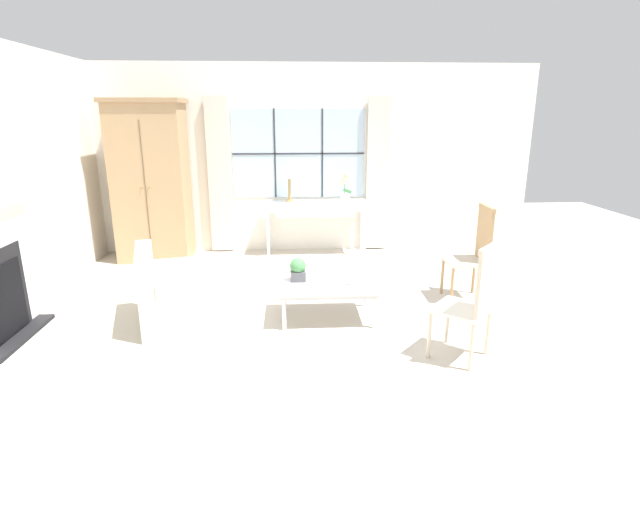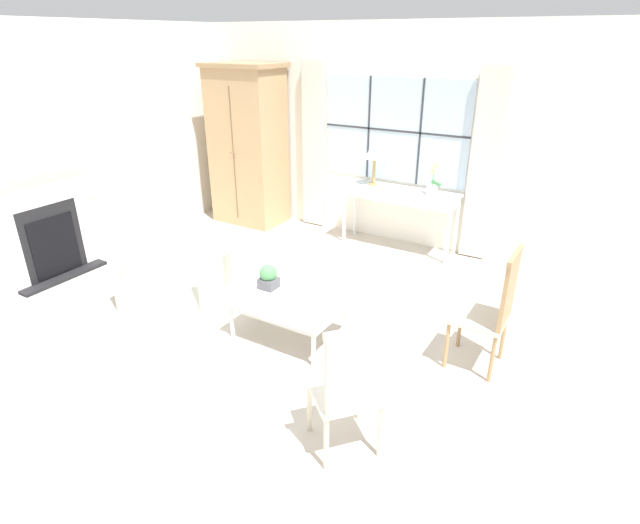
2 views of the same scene
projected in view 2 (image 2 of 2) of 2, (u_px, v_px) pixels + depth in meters
ground_plane at (259, 338)px, 4.74m from camera, size 14.00×14.00×0.00m
wall_back_windowed at (394, 139)px, 6.52m from camera, size 7.20×0.14×2.80m
wall_left at (84, 146)px, 6.04m from camera, size 0.06×7.20×2.80m
fireplace at (43, 218)px, 5.67m from camera, size 0.34×1.23×2.10m
armoire at (248, 146)px, 7.31m from camera, size 1.08×0.72×2.28m
console_table at (400, 196)px, 6.46m from camera, size 1.53×0.41×0.81m
table_lamp at (375, 152)px, 6.44m from camera, size 0.28×0.28×0.56m
potted_orchid at (433, 182)px, 6.13m from camera, size 0.18×0.14×0.43m
armchair_upholstered at (173, 274)px, 5.38m from camera, size 1.07×1.15×0.78m
side_chair_wooden at (494, 306)px, 4.08m from camera, size 0.45×0.45×1.09m
accent_chair_wooden at (351, 384)px, 3.19m from camera, size 0.62×0.62×1.06m
coffee_table at (289, 304)px, 4.63m from camera, size 1.00×0.68×0.39m
potted_plant_small at (268, 277)px, 4.78m from camera, size 0.17×0.17×0.25m
pillar_candle at (307, 305)px, 4.39m from camera, size 0.12×0.12×0.14m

